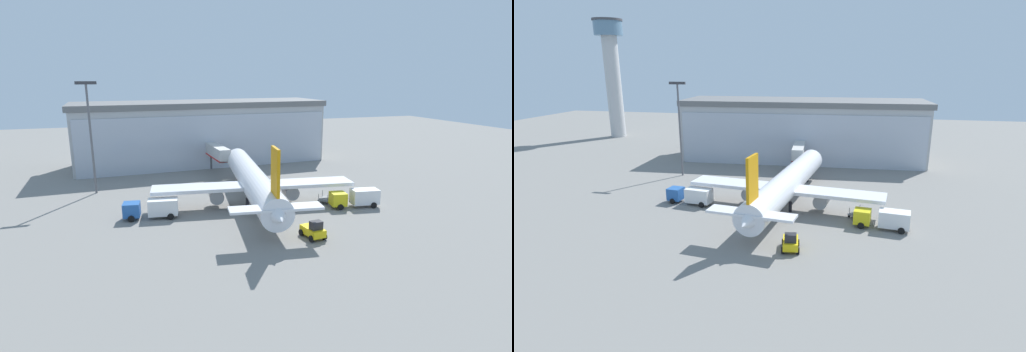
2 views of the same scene
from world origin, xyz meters
TOP-DOWN VIEW (x-y plane):
  - ground at (0.00, 0.00)m, footprint 240.00×240.00m
  - terminal_building at (0.01, 40.29)m, footprint 55.26×17.72m
  - jet_bridge at (0.69, 28.58)m, footprint 3.08×11.99m
  - apron_light_mast at (-21.68, 20.76)m, footprint 3.20×0.40m
  - airplane at (1.63, 7.01)m, footprint 30.25×36.77m
  - catering_truck at (-13.38, 5.17)m, footprint 7.53×3.29m
  - fuel_truck at (15.89, 0.93)m, footprint 7.53×3.31m
  - baggage_cart at (12.61, 4.52)m, footprint 3.07×3.14m
  - pushback_tug at (4.57, -7.97)m, footprint 2.55×3.42m
  - safety_cone_nose at (2.86, 0.44)m, footprint 0.36×0.36m
  - safety_cone_wingtip at (16.64, 5.97)m, footprint 0.36×0.36m

SIDE VIEW (x-z plane):
  - ground at x=0.00m, z-range 0.00..0.00m
  - safety_cone_nose at x=2.86m, z-range 0.00..0.55m
  - safety_cone_wingtip at x=16.64m, z-range 0.00..0.55m
  - baggage_cart at x=12.61m, z-range -0.25..1.25m
  - pushback_tug at x=4.57m, z-range -0.18..2.12m
  - catering_truck at x=-13.38m, z-range 0.14..2.79m
  - fuel_truck at x=15.89m, z-range 0.14..2.79m
  - airplane at x=1.63m, z-range -2.03..9.20m
  - jet_bridge at x=0.69m, z-range 1.47..7.18m
  - terminal_building at x=0.01m, z-range 0.00..13.75m
  - apron_light_mast at x=-21.68m, z-range 1.74..20.05m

